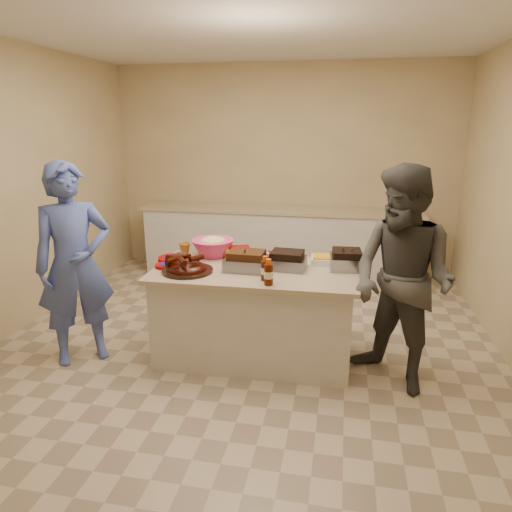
% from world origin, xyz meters
% --- Properties ---
extents(room, '(4.50, 5.00, 2.70)m').
position_xyz_m(room, '(0.00, 0.00, 0.00)').
color(room, tan).
rests_on(room, ground).
extents(back_counter, '(3.60, 0.64, 0.90)m').
position_xyz_m(back_counter, '(0.00, 2.20, 0.45)').
color(back_counter, beige).
rests_on(back_counter, ground).
extents(island, '(1.69, 0.91, 0.80)m').
position_xyz_m(island, '(0.13, -0.06, 0.00)').
color(island, beige).
rests_on(island, ground).
extents(rib_platter, '(0.46, 0.46, 0.17)m').
position_xyz_m(rib_platter, '(-0.40, -0.23, 0.80)').
color(rib_platter, '#390A02').
rests_on(rib_platter, island).
extents(pulled_pork_tray, '(0.35, 0.27, 0.10)m').
position_xyz_m(pulled_pork_tray, '(0.06, -0.09, 0.80)').
color(pulled_pork_tray, '#47230F').
rests_on(pulled_pork_tray, island).
extents(brisket_tray, '(0.32, 0.27, 0.09)m').
position_xyz_m(brisket_tray, '(0.38, 0.02, 0.80)').
color(brisket_tray, black).
rests_on(brisket_tray, island).
extents(roasting_pan, '(0.29, 0.29, 0.11)m').
position_xyz_m(roasting_pan, '(0.87, 0.11, 0.80)').
color(roasting_pan, gray).
rests_on(roasting_pan, island).
extents(coleslaw_bowl, '(0.39, 0.39, 0.26)m').
position_xyz_m(coleslaw_bowl, '(-0.32, 0.25, 0.80)').
color(coleslaw_bowl, '#EE397B').
rests_on(coleslaw_bowl, island).
extents(sausage_plate, '(0.40, 0.40, 0.05)m').
position_xyz_m(sausage_plate, '(0.26, 0.29, 0.80)').
color(sausage_plate, silver).
rests_on(sausage_plate, island).
extents(mac_cheese_dish, '(0.29, 0.22, 0.07)m').
position_xyz_m(mac_cheese_dish, '(0.71, 0.22, 0.80)').
color(mac_cheese_dish, gold).
rests_on(mac_cheese_dish, island).
extents(bbq_bottle_a, '(0.07, 0.07, 0.19)m').
position_xyz_m(bbq_bottle_a, '(0.25, -0.31, 0.80)').
color(bbq_bottle_a, '#411204').
rests_on(bbq_bottle_a, island).
extents(bbq_bottle_b, '(0.07, 0.07, 0.20)m').
position_xyz_m(bbq_bottle_b, '(0.30, -0.41, 0.80)').
color(bbq_bottle_b, '#411204').
rests_on(bbq_bottle_b, island).
extents(mustard_bottle, '(0.04, 0.04, 0.12)m').
position_xyz_m(mustard_bottle, '(-0.17, 0.18, 0.80)').
color(mustard_bottle, '#E7A900').
rests_on(mustard_bottle, island).
extents(sauce_bowl, '(0.14, 0.05, 0.14)m').
position_xyz_m(sauce_bowl, '(0.02, 0.10, 0.80)').
color(sauce_bowl, silver).
rests_on(sauce_bowl, island).
extents(plate_stack_large, '(0.28, 0.28, 0.03)m').
position_xyz_m(plate_stack_large, '(-0.62, 0.04, 0.80)').
color(plate_stack_large, '#930000').
rests_on(plate_stack_large, island).
extents(plate_stack_small, '(0.19, 0.19, 0.03)m').
position_xyz_m(plate_stack_small, '(-0.62, -0.15, 0.80)').
color(plate_stack_small, '#930000').
rests_on(plate_stack_small, island).
extents(plastic_cup, '(0.11, 0.10, 0.11)m').
position_xyz_m(plastic_cup, '(-0.60, 0.28, 0.80)').
color(plastic_cup, '#A26B1F').
rests_on(plastic_cup, island).
extents(basket_stack, '(0.22, 0.19, 0.09)m').
position_xyz_m(basket_stack, '(-0.08, 0.28, 0.80)').
color(basket_stack, '#930000').
rests_on(basket_stack, island).
extents(guest_blue, '(1.54, 1.70, 0.40)m').
position_xyz_m(guest_blue, '(-1.32, -0.37, 0.00)').
color(guest_blue, '#465AA9').
rests_on(guest_blue, ground).
extents(guest_gray, '(1.75, 1.81, 0.64)m').
position_xyz_m(guest_gray, '(1.27, -0.28, 0.00)').
color(guest_gray, '#474541').
rests_on(guest_gray, ground).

